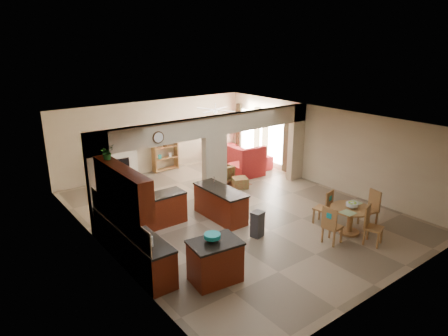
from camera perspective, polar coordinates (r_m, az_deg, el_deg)
floor at (r=12.25m, az=1.45°, el=-6.22°), size 10.00×10.00×0.00m
ceiling at (r=11.39m, az=1.57°, el=6.73°), size 10.00×10.00×0.00m
wall_back at (r=15.81m, az=-9.93°, el=4.47°), size 8.00×0.00×8.00m
wall_front at (r=8.72m, az=22.74°, el=-8.08°), size 8.00×0.00×8.00m
wall_left at (r=9.90m, az=-16.94°, el=-4.31°), size 0.00×10.00×10.00m
wall_right at (r=14.49m, az=13.96°, el=2.97°), size 0.00×10.00×10.00m
partition_left_pier at (r=10.87m, az=-17.36°, el=-2.33°), size 0.60×0.25×2.80m
partition_center_pier at (r=12.60m, az=-1.35°, el=-0.16°), size 0.80×0.25×2.20m
partition_right_pier at (r=14.90m, az=10.26°, el=3.62°), size 0.60×0.25×2.80m
partition_header at (r=12.23m, az=-1.40°, el=6.08°), size 8.00×0.25×0.60m
kitchen_counter at (r=10.31m, az=-12.09°, el=-8.68°), size 2.52×3.29×1.48m
upper_cabinets at (r=9.07m, az=-14.36°, el=-2.60°), size 0.35×2.40×0.90m
peninsula at (r=11.65m, az=-0.49°, el=-5.09°), size 0.70×1.85×0.91m
wall_clock at (r=11.09m, az=-9.35°, el=4.33°), size 0.34×0.03×0.34m
rug at (r=14.47m, az=-0.03°, el=-2.31°), size 1.60×1.30×0.01m
fireplace at (r=15.23m, az=-14.80°, el=0.55°), size 1.60×0.35×1.20m
shelving_unit at (r=15.94m, az=-8.42°, el=2.80°), size 1.00×0.32×1.80m
window_a at (r=16.01m, az=7.47°, el=4.01°), size 0.02×0.90×1.90m
window_b at (r=17.22m, az=3.50°, el=5.13°), size 0.02×0.90×1.90m
glazed_door at (r=16.64m, az=5.40°, el=4.09°), size 0.02×0.70×2.10m
drape_a_left at (r=15.57m, az=8.91°, el=3.56°), size 0.10×0.28×2.30m
drape_a_right at (r=16.40m, az=5.90°, el=4.41°), size 0.10×0.28×2.30m
drape_b_left at (r=16.76m, az=4.74°, el=4.74°), size 0.10×0.28×2.30m
drape_b_right at (r=17.64m, az=2.13°, el=5.46°), size 0.10×0.28×2.30m
ceiling_fan at (r=14.68m, az=-1.24°, el=8.32°), size 1.00×1.00×0.10m
kitchen_island at (r=8.80m, az=-1.28°, el=-13.15°), size 1.17×0.90×0.94m
teal_bowl at (r=8.56m, az=-1.68°, el=-9.88°), size 0.35×0.35×0.17m
trash_can at (r=10.69m, az=4.79°, el=-8.14°), size 0.35×0.32×0.65m
dining_table at (r=11.28m, az=17.61°, el=-6.58°), size 1.09×1.09×0.74m
fruit_bowl at (r=11.14m, az=17.83°, el=-5.06°), size 0.32×0.32×0.17m
sofa at (r=16.73m, az=2.52°, el=1.95°), size 2.83×1.21×0.82m
chaise at (r=15.37m, az=3.22°, el=-0.20°), size 1.21×1.01×0.47m
armchair at (r=14.47m, az=-0.45°, el=-0.89°), size 0.83×0.85×0.68m
ottoman at (r=14.09m, az=2.29°, el=-2.11°), size 0.66×0.66×0.37m
plant at (r=9.53m, az=-16.39°, el=2.17°), size 0.40×0.38×0.35m
chair_north at (r=11.59m, az=14.30°, el=-5.28°), size 0.50×0.50×1.02m
chair_east at (r=11.94m, az=20.27°, el=-5.18°), size 0.50×0.50×1.02m
chair_south at (r=10.88m, az=20.23°, el=-7.46°), size 0.53×0.53×1.02m
chair_west at (r=10.55m, az=15.04°, el=-7.73°), size 0.46×0.46×1.02m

